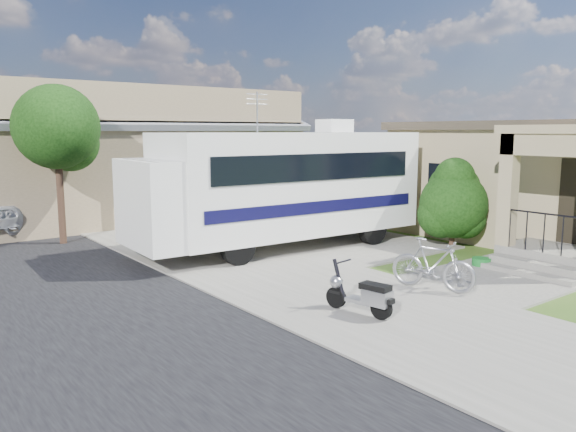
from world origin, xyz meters
TOP-DOWN VIEW (x-y plane):
  - ground at (0.00, 0.00)m, footprint 120.00×120.00m
  - sidewalk_slab at (-1.00, 10.00)m, footprint 4.00×80.00m
  - driveway_slab at (1.50, 4.50)m, footprint 7.00×6.00m
  - walk_slab at (3.00, -1.00)m, footprint 4.00×3.00m
  - house at (8.88, 1.43)m, footprint 9.47×7.80m
  - warehouse at (0.00, 13.97)m, footprint 12.50×8.40m
  - street_tree_a at (-3.70, 9.05)m, footprint 2.44×2.40m
  - motorhome at (0.84, 4.59)m, footprint 8.33×2.95m
  - shrub at (4.85, 1.86)m, footprint 2.07×1.97m
  - scooter at (-1.52, -1.00)m, footprint 0.57×1.38m
  - bicycle at (0.73, -0.73)m, footprint 1.01×1.82m
  - garden_hose at (3.39, -0.09)m, footprint 0.44×0.44m

SIDE VIEW (x-z plane):
  - ground at x=0.00m, z-range 0.00..0.00m
  - driveway_slab at x=1.50m, z-range 0.00..0.05m
  - walk_slab at x=3.00m, z-range 0.00..0.05m
  - sidewalk_slab at x=-1.00m, z-range 0.00..0.06m
  - garden_hose at x=3.39m, z-range 0.00..0.20m
  - scooter at x=-1.52m, z-range -0.04..0.87m
  - bicycle at x=0.73m, z-range 0.00..1.05m
  - shrub at x=4.85m, z-range 0.03..2.57m
  - house at x=8.88m, z-range 0.00..3.55m
  - motorhome at x=0.84m, z-range -0.30..3.92m
  - warehouse at x=0.00m, z-range -0.53..4.51m
  - street_tree_a at x=-3.70m, z-range 0.96..5.54m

